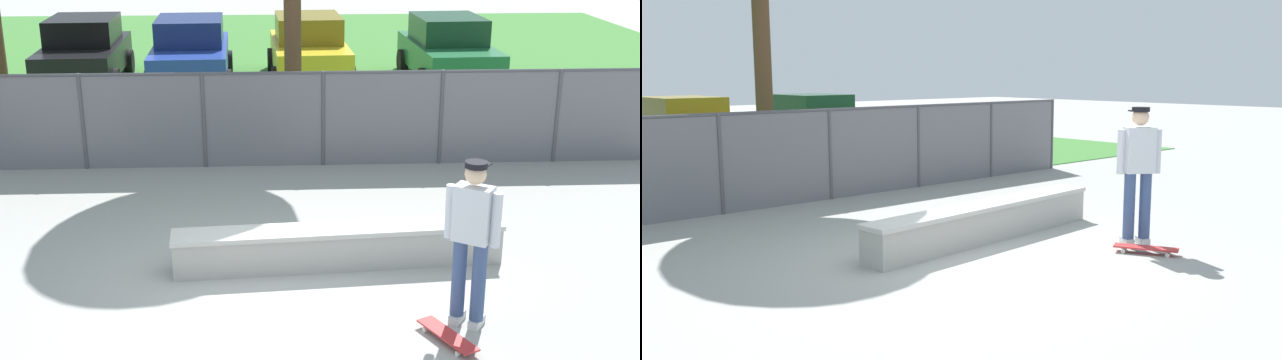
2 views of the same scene
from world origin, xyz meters
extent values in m
plane|color=#9E9E99|center=(0.00, 0.00, 0.00)|extent=(80.00, 80.00, 0.00)
cube|color=#3D7A33|center=(0.00, 15.04, 0.01)|extent=(26.19, 20.00, 0.02)
cube|color=#A8A59E|center=(0.99, 0.64, 0.22)|extent=(4.09, 0.75, 0.45)
cube|color=beige|center=(0.99, 0.64, 0.48)|extent=(4.13, 0.80, 0.06)
cube|color=beige|center=(2.16, -0.84, 0.05)|extent=(0.24, 0.28, 0.10)
cube|color=beige|center=(2.35, -0.97, 0.05)|extent=(0.24, 0.28, 0.10)
cylinder|color=#384C7A|center=(2.15, -0.87, 0.54)|extent=(0.15, 0.15, 0.88)
cylinder|color=#384C7A|center=(2.33, -0.99, 0.54)|extent=(0.15, 0.15, 0.88)
cube|color=silver|center=(2.24, -0.93, 1.28)|extent=(0.44, 0.39, 0.60)
cylinder|color=silver|center=(2.03, -0.79, 1.26)|extent=(0.10, 0.10, 0.58)
cylinder|color=silver|center=(2.45, -1.07, 1.26)|extent=(0.10, 0.10, 0.58)
sphere|color=beige|center=(2.24, -0.93, 1.71)|extent=(0.22, 0.22, 0.22)
cylinder|color=black|center=(2.24, -0.93, 1.81)|extent=(0.23, 0.23, 0.06)
cube|color=black|center=(2.31, -0.82, 1.78)|extent=(0.23, 0.21, 0.02)
cube|color=red|center=(1.97, -1.26, 0.08)|extent=(0.54, 0.80, 0.02)
cube|color=#B2B2B7|center=(2.09, -1.51, 0.06)|extent=(0.15, 0.12, 0.02)
cube|color=#B2B2B7|center=(1.85, -1.02, 0.06)|extent=(0.15, 0.12, 0.02)
cylinder|color=silver|center=(2.02, -1.55, 0.03)|extent=(0.05, 0.06, 0.05)
cylinder|color=silver|center=(2.17, -1.47, 0.03)|extent=(0.05, 0.06, 0.05)
cylinder|color=silver|center=(1.77, -1.06, 0.03)|extent=(0.05, 0.06, 0.05)
cylinder|color=silver|center=(1.92, -0.98, 0.03)|extent=(0.05, 0.06, 0.05)
cylinder|color=#4C4C51|center=(-3.04, 4.74, 0.82)|extent=(0.07, 0.07, 1.65)
cylinder|color=#4C4C51|center=(-1.01, 4.74, 0.82)|extent=(0.07, 0.07, 1.65)
cylinder|color=#4C4C51|center=(1.01, 4.74, 0.82)|extent=(0.07, 0.07, 1.65)
cylinder|color=#4C4C51|center=(3.04, 4.74, 0.82)|extent=(0.07, 0.07, 1.65)
cylinder|color=#4C4C51|center=(5.07, 4.74, 0.82)|extent=(0.07, 0.07, 1.65)
cylinder|color=#4C4C51|center=(0.00, 4.74, 1.62)|extent=(14.19, 0.05, 0.05)
cube|color=slate|center=(0.00, 4.74, 0.82)|extent=(14.19, 0.01, 1.65)
cylinder|color=#513823|center=(0.53, 6.27, 2.31)|extent=(0.32, 0.32, 4.62)
cube|color=black|center=(-4.60, 11.68, 0.67)|extent=(1.99, 4.28, 0.70)
cube|color=black|center=(-4.60, 11.83, 1.34)|extent=(1.70, 2.17, 0.64)
cylinder|color=black|center=(-3.64, 10.42, 0.32)|extent=(0.25, 0.65, 0.64)
cylinder|color=black|center=(-5.44, 10.34, 0.32)|extent=(0.25, 0.65, 0.64)
cylinder|color=black|center=(-3.76, 13.03, 0.32)|extent=(0.25, 0.65, 0.64)
cylinder|color=black|center=(-5.56, 12.94, 0.32)|extent=(0.25, 0.65, 0.64)
cube|color=#233D9E|center=(-1.92, 11.43, 0.67)|extent=(1.99, 4.28, 0.70)
cube|color=navy|center=(-1.93, 11.57, 1.34)|extent=(1.70, 2.17, 0.64)
cylinder|color=black|center=(-0.96, 10.17, 0.32)|extent=(0.25, 0.65, 0.64)
cylinder|color=black|center=(-2.76, 10.08, 0.32)|extent=(0.25, 0.65, 0.64)
cylinder|color=black|center=(-1.09, 12.77, 0.32)|extent=(0.25, 0.65, 0.64)
cylinder|color=black|center=(-2.88, 12.68, 0.32)|extent=(0.25, 0.65, 0.64)
cube|color=gold|center=(1.03, 11.82, 0.67)|extent=(1.99, 4.28, 0.70)
cube|color=#776413|center=(1.02, 11.97, 1.34)|extent=(1.70, 2.17, 0.64)
cylinder|color=black|center=(1.99, 10.56, 0.32)|extent=(0.25, 0.65, 0.64)
cylinder|color=black|center=(0.19, 10.48, 0.32)|extent=(0.25, 0.65, 0.64)
cylinder|color=black|center=(1.87, 13.16, 0.32)|extent=(0.25, 0.65, 0.64)
cylinder|color=black|center=(0.07, 13.08, 0.32)|extent=(0.25, 0.65, 0.64)
cube|color=#1E6638|center=(4.55, 11.45, 0.67)|extent=(1.99, 4.28, 0.70)
cube|color=#10381E|center=(4.54, 11.60, 1.34)|extent=(1.70, 2.17, 0.64)
cylinder|color=black|center=(5.51, 10.19, 0.32)|extent=(0.25, 0.65, 0.64)
cylinder|color=black|center=(3.71, 10.11, 0.32)|extent=(0.25, 0.65, 0.64)
cylinder|color=black|center=(5.39, 12.79, 0.32)|extent=(0.25, 0.65, 0.64)
cylinder|color=black|center=(3.59, 12.71, 0.32)|extent=(0.25, 0.65, 0.64)
camera|label=1|loc=(0.30, -8.41, 4.25)|focal=44.66mm
camera|label=2|loc=(-5.47, -6.05, 2.29)|focal=38.75mm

